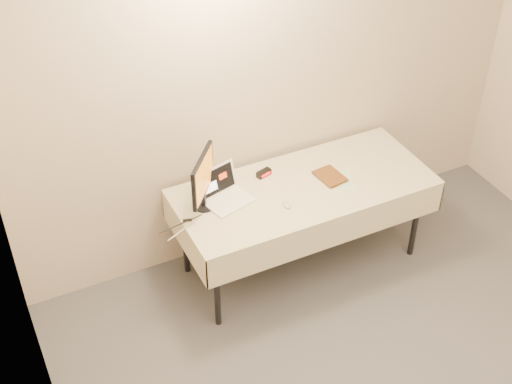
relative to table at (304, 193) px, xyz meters
name	(u,v)px	position (x,y,z in m)	size (l,w,h in m)	color
back_wall	(276,82)	(0.00, 0.45, 0.67)	(4.00, 0.10, 2.70)	beige
table	(304,193)	(0.00, 0.00, 0.00)	(1.86, 0.81, 0.74)	black
laptop	(224,193)	(-0.57, 0.12, 0.11)	(0.37, 0.35, 0.22)	white
monitor	(203,178)	(-0.73, 0.10, 0.31)	(0.28, 0.33, 0.42)	black
book	(321,169)	(0.13, 0.00, 0.17)	(0.17, 0.02, 0.22)	#9A541C
alarm_clock	(264,173)	(-0.20, 0.24, 0.08)	(0.12, 0.07, 0.05)	black
clicker	(287,204)	(-0.22, -0.14, 0.07)	(0.04, 0.09, 0.02)	#BBBBBE
paper_form	(345,180)	(0.30, -0.07, 0.06)	(0.10, 0.25, 0.00)	#B0D8AC
usb_dongle	(187,220)	(-0.89, 0.01, 0.07)	(0.06, 0.02, 0.01)	black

